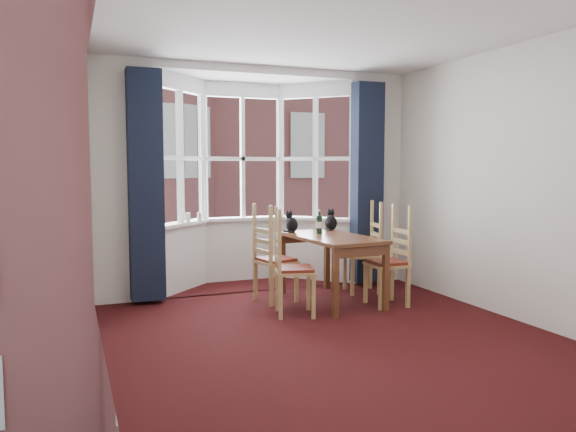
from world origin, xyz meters
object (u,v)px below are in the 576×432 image
dining_table (331,244)px  chair_left_far (269,262)px  wine_bottle (319,223)px  chair_right_near (394,264)px  cat_left (292,224)px  chair_left_near (286,271)px  chair_right_far (369,254)px  candle_short (199,217)px  cat_right (331,222)px  candle_tall (188,217)px

dining_table → chair_left_far: chair_left_far is taller
chair_left_far → wine_bottle: (0.64, 0.01, 0.42)m
chair_right_near → wine_bottle: bearing=135.7°
dining_table → cat_left: 0.63m
chair_left_near → wine_bottle: 0.99m
chair_right_near → chair_right_far: same height
wine_bottle → candle_short: bearing=140.6°
chair_left_near → candle_short: (-0.56, 1.61, 0.45)m
chair_right_near → candle_short: 2.52m
chair_left_far → cat_right: bearing=19.0°
chair_right_near → wine_bottle: (-0.65, 0.63, 0.42)m
dining_table → chair_right_near: (0.60, -0.40, -0.20)m
chair_right_near → cat_right: 1.08m
chair_left_far → cat_left: 0.64m
chair_left_far → chair_right_near: size_ratio=1.00×
chair_left_far → cat_left: bearing=37.1°
cat_right → candle_short: (-1.53, 0.69, 0.05)m
dining_table → cat_right: (0.26, 0.55, 0.21)m
dining_table → cat_right: cat_right is taller
chair_right_near → chair_right_far: size_ratio=1.00×
cat_left → cat_right: 0.54m
cat_left → candle_tall: cat_left is taller
chair_right_far → cat_right: bearing=147.0°
chair_right_near → wine_bottle: size_ratio=3.24×
chair_left_near → wine_bottle: wine_bottle is taller
chair_right_far → candle_tall: (-2.08, 0.92, 0.46)m
cat_left → cat_right: size_ratio=0.97×
cat_left → candle_tall: size_ratio=2.31×
wine_bottle → chair_left_far: bearing=-179.1°
chair_right_near → candle_short: (-1.87, 1.63, 0.45)m
chair_left_near → dining_table: bearing=28.3°
chair_left_far → cat_right: (0.94, 0.32, 0.40)m
wine_bottle → candle_short: wine_bottle is taller
cat_left → candle_short: cat_left is taller
dining_table → cat_left: bearing=118.1°
chair_right_far → dining_table: bearing=-157.0°
chair_left_near → chair_left_far: same height
cat_left → dining_table: bearing=-61.9°
chair_left_near → cat_left: size_ratio=3.40×
chair_left_near → chair_right_far: (1.37, 0.66, 0.00)m
cat_left → wine_bottle: 0.38m
dining_table → candle_short: (-1.26, 1.24, 0.26)m
dining_table → wine_bottle: wine_bottle is taller
dining_table → chair_left_far: 0.74m
wine_bottle → candle_short: (-1.22, 1.00, 0.03)m
dining_table → cat_right: 0.64m
dining_table → candle_tall: (-1.42, 1.21, 0.26)m
chair_left_near → candle_tall: candle_tall is taller
chair_right_near → cat_right: size_ratio=3.29×
dining_table → cat_left: (-0.28, 0.53, 0.20)m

